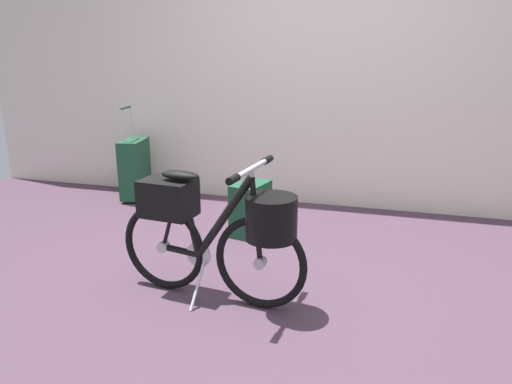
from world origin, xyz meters
name	(u,v)px	position (x,y,z in m)	size (l,w,h in m)	color
ground_plane	(262,316)	(0.00, 0.00, 0.00)	(6.60, 6.60, 0.00)	#473342
back_wall	(328,49)	(0.00, 2.00, 1.31)	(6.60, 0.10, 2.61)	silver
folding_bike_foreground	(217,228)	(-0.27, 0.11, 0.41)	(1.07, 0.53, 0.76)	black
rolling_suitcase	(135,168)	(-1.64, 1.65, 0.28)	(0.24, 0.39, 0.83)	#19472D
backpack_on_floor	(251,209)	(-0.38, 1.08, 0.19)	(0.28, 0.34, 0.39)	#19472D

